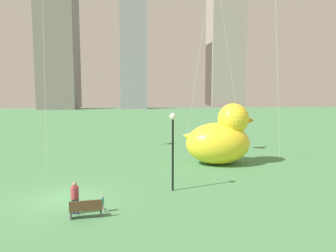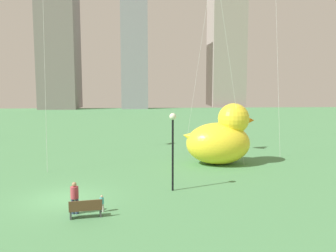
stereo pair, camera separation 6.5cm
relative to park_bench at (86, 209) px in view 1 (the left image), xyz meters
name	(u,v)px [view 1 (the left image)]	position (x,y,z in m)	size (l,w,h in m)	color
ground_plane	(65,199)	(-1.63, 2.96, -0.47)	(140.00, 140.00, 0.00)	#4D8A54
park_bench	(86,209)	(0.00, 0.00, 0.00)	(1.61, 0.72, 0.90)	brown
person_adult	(75,196)	(-0.62, 0.60, 0.41)	(0.39, 0.39, 1.60)	#38476B
person_child	(102,203)	(0.67, 0.79, 0.00)	(0.21, 0.21, 0.85)	silver
giant_inflatable_duck	(220,138)	(8.76, 11.01, 1.57)	(5.79, 3.71, 4.80)	yellow
lamppost	(173,136)	(4.47, 4.17, 2.85)	(0.40, 0.40, 4.65)	black
city_skyline	(154,42)	(5.29, 76.65, 15.79)	(50.69, 18.07, 34.86)	gray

